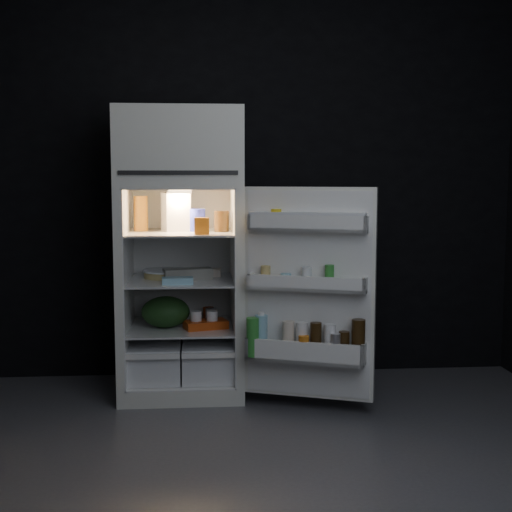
{
  "coord_description": "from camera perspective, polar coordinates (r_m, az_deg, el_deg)",
  "views": [
    {
      "loc": [
        -0.17,
        -3.17,
        1.37
      ],
      "look_at": [
        0.16,
        1.0,
        0.9
      ],
      "focal_mm": 50.0,
      "sensor_mm": 36.0,
      "label": 1
    }
  ],
  "objects": [
    {
      "name": "wall_front",
      "position": [
        1.48,
        2.1,
        5.63
      ],
      "size": [
        4.0,
        0.0,
        2.7
      ],
      "primitive_type": "cube",
      "color": "black",
      "rests_on": "ground"
    },
    {
      "name": "small_can_silver",
      "position": [
        4.66,
        -3.6,
        -4.74
      ],
      "size": [
        0.08,
        0.08,
        0.09
      ],
      "primitive_type": "cylinder",
      "rotation": [
        0.0,
        0.0,
        -0.04
      ],
      "color": "silver",
      "rests_on": "refrigerator"
    },
    {
      "name": "mayo_jar",
      "position": [
        4.48,
        -4.75,
        2.88
      ],
      "size": [
        0.13,
        0.13,
        0.14
      ],
      "primitive_type": "cylinder",
      "rotation": [
        0.0,
        0.0,
        0.35
      ],
      "color": "#202AB2",
      "rests_on": "refrigerator"
    },
    {
      "name": "fridge_door",
      "position": [
        4.09,
        4.15,
        -3.38
      ],
      "size": [
        0.74,
        0.43,
        1.22
      ],
      "color": "white",
      "rests_on": "ground"
    },
    {
      "name": "egg_carton",
      "position": [
        4.47,
        -5.47,
        -1.45
      ],
      "size": [
        0.32,
        0.18,
        0.07
      ],
      "primitive_type": "cube",
      "rotation": [
        0.0,
        0.0,
        0.22
      ],
      "color": "gray",
      "rests_on": "refrigerator"
    },
    {
      "name": "amber_bottle",
      "position": [
        4.55,
        -9.2,
        3.38
      ],
      "size": [
        0.11,
        0.11,
        0.22
      ],
      "primitive_type": "cylinder",
      "rotation": [
        0.0,
        0.0,
        -0.33
      ],
      "color": "#B66E1D",
      "rests_on": "refrigerator"
    },
    {
      "name": "wall_back",
      "position": [
        4.88,
        -2.58,
        6.16
      ],
      "size": [
        4.0,
        0.0,
        2.7
      ],
      "primitive_type": "cube",
      "color": "black",
      "rests_on": "ground"
    },
    {
      "name": "pie",
      "position": [
        4.58,
        -7.14,
        -1.47
      ],
      "size": [
        0.38,
        0.38,
        0.04
      ],
      "primitive_type": "cylinder",
      "rotation": [
        0.0,
        0.0,
        0.38
      ],
      "color": "tan",
      "rests_on": "refrigerator"
    },
    {
      "name": "wrapped_pkg",
      "position": [
        4.61,
        -3.59,
        -1.32
      ],
      "size": [
        0.13,
        0.11,
        0.05
      ],
      "primitive_type": "cube",
      "rotation": [
        0.0,
        0.0,
        -0.06
      ],
      "color": "beige",
      "rests_on": "refrigerator"
    },
    {
      "name": "flat_package",
      "position": [
        4.3,
        -6.3,
        -1.98
      ],
      "size": [
        0.19,
        0.1,
        0.04
      ],
      "primitive_type": "cube",
      "rotation": [
        0.0,
        0.0,
        0.06
      ],
      "color": "#85B9CE",
      "rests_on": "refrigerator"
    },
    {
      "name": "produce_bag",
      "position": [
        4.51,
        -7.24,
        -4.46
      ],
      "size": [
        0.33,
        0.29,
        0.2
      ],
      "primitive_type": "ellipsoid",
      "rotation": [
        0.0,
        0.0,
        0.12
      ],
      "color": "#193815",
      "rests_on": "refrigerator"
    },
    {
      "name": "jam_jar",
      "position": [
        4.43,
        -2.77,
        2.79
      ],
      "size": [
        0.1,
        0.1,
        0.13
      ],
      "primitive_type": "cylinder",
      "rotation": [
        0.0,
        0.0,
        0.15
      ],
      "color": "black",
      "rests_on": "refrigerator"
    },
    {
      "name": "small_can_red",
      "position": [
        4.69,
        -3.83,
        -4.66
      ],
      "size": [
        0.09,
        0.09,
        0.09
      ],
      "primitive_type": "cylinder",
      "rotation": [
        0.0,
        0.0,
        0.28
      ],
      "color": "#B63E0F",
      "rests_on": "refrigerator"
    },
    {
      "name": "milk_jug",
      "position": [
        4.5,
        -6.45,
        3.51
      ],
      "size": [
        0.19,
        0.19,
        0.24
      ],
      "primitive_type": "cube",
      "rotation": [
        0.0,
        0.0,
        0.3
      ],
      "color": "white",
      "rests_on": "refrigerator"
    },
    {
      "name": "floor",
      "position": [
        3.46,
        -1.42,
        -16.92
      ],
      "size": [
        4.0,
        3.4,
        0.0
      ],
      "primitive_type": "cube",
      "color": "#535359",
      "rests_on": "ground"
    },
    {
      "name": "yogurt_tray",
      "position": [
        4.47,
        -4.04,
        -5.49
      ],
      "size": [
        0.29,
        0.21,
        0.05
      ],
      "primitive_type": "cube",
      "rotation": [
        0.0,
        0.0,
        0.28
      ],
      "color": "#B63E0F",
      "rests_on": "refrigerator"
    },
    {
      "name": "refrigerator",
      "position": [
        4.51,
        -6.03,
        1.1
      ],
      "size": [
        0.76,
        0.71,
        1.78
      ],
      "color": "white",
      "rests_on": "ground"
    },
    {
      "name": "small_carton",
      "position": [
        4.24,
        -4.37,
        2.41
      ],
      "size": [
        0.09,
        0.07,
        0.1
      ],
      "primitive_type": "cube",
      "rotation": [
        0.0,
        0.0,
        0.0
      ],
      "color": "orange",
      "rests_on": "refrigerator"
    }
  ]
}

